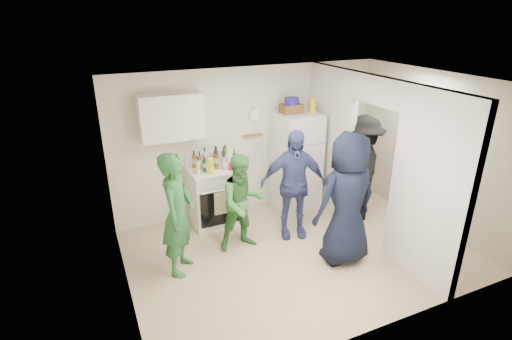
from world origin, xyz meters
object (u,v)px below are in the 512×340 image
(yellow_cup_stack_top, at_px, (313,106))
(person_green_center, at_px, (243,203))
(wicker_basket, at_px, (291,109))
(blue_bowl, at_px, (292,101))
(stove, at_px, (215,195))
(fridge, at_px, (296,161))
(person_navy, at_px, (347,200))
(person_green_left, at_px, (178,214))
(person_nook, at_px, (361,168))
(person_denim, at_px, (293,184))

(yellow_cup_stack_top, distance_m, person_green_center, 2.09)
(wicker_basket, height_order, blue_bowl, blue_bowl)
(person_green_center, bearing_deg, wicker_basket, 36.61)
(stove, distance_m, blue_bowl, 2.01)
(fridge, bearing_deg, person_navy, -96.48)
(person_green_left, xyz_separation_m, person_navy, (2.17, -0.71, 0.09))
(blue_bowl, height_order, person_nook, blue_bowl)
(person_green_center, height_order, person_nook, person_nook)
(wicker_basket, height_order, person_denim, wicker_basket)
(stove, relative_size, person_nook, 0.55)
(person_green_left, distance_m, person_nook, 3.16)
(fridge, height_order, person_denim, fridge)
(person_green_left, bearing_deg, wicker_basket, -32.94)
(wicker_basket, bearing_deg, person_green_left, -154.35)
(fridge, distance_m, person_denim, 0.99)
(fridge, bearing_deg, blue_bowl, 153.43)
(person_green_left, bearing_deg, person_navy, -76.70)
(person_green_center, relative_size, person_navy, 0.78)
(stove, height_order, person_green_left, person_green_left)
(stove, distance_m, person_green_center, 0.93)
(yellow_cup_stack_top, distance_m, person_denim, 1.45)
(person_green_center, height_order, person_navy, person_navy)
(blue_bowl, distance_m, person_navy, 2.05)
(wicker_basket, relative_size, yellow_cup_stack_top, 1.40)
(blue_bowl, xyz_separation_m, yellow_cup_stack_top, (0.32, -0.15, -0.08))
(wicker_basket, xyz_separation_m, yellow_cup_stack_top, (0.32, -0.15, 0.05))
(stove, bearing_deg, blue_bowl, 0.82)
(person_navy, bearing_deg, yellow_cup_stack_top, -105.54)
(person_denim, bearing_deg, yellow_cup_stack_top, 62.16)
(blue_bowl, xyz_separation_m, person_green_left, (-2.26, -1.09, -1.08))
(wicker_basket, distance_m, person_nook, 1.53)
(fridge, bearing_deg, person_denim, -122.10)
(blue_bowl, bearing_deg, person_nook, -43.50)
(person_navy, bearing_deg, person_denim, -71.39)
(wicker_basket, xyz_separation_m, person_denim, (-0.43, -0.89, -0.94))
(yellow_cup_stack_top, xyz_separation_m, person_nook, (0.57, -0.69, -0.96))
(stove, height_order, person_nook, person_nook)
(person_navy, xyz_separation_m, person_nook, (0.99, 0.95, -0.05))
(stove, relative_size, person_green_center, 0.67)
(yellow_cup_stack_top, bearing_deg, person_nook, -50.66)
(yellow_cup_stack_top, xyz_separation_m, person_denim, (-0.75, -0.74, -0.99))
(fridge, distance_m, wicker_basket, 0.95)
(person_green_left, height_order, person_denim, person_denim)
(person_green_left, xyz_separation_m, person_denim, (1.84, 0.20, 0.01))
(person_navy, bearing_deg, wicker_basket, -94.41)
(person_nook, bearing_deg, stove, -79.06)
(yellow_cup_stack_top, xyz_separation_m, person_green_left, (-2.58, -0.94, -1.00))
(fridge, distance_m, person_nook, 1.12)
(yellow_cup_stack_top, height_order, person_navy, yellow_cup_stack_top)
(stove, height_order, person_green_center, person_green_center)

